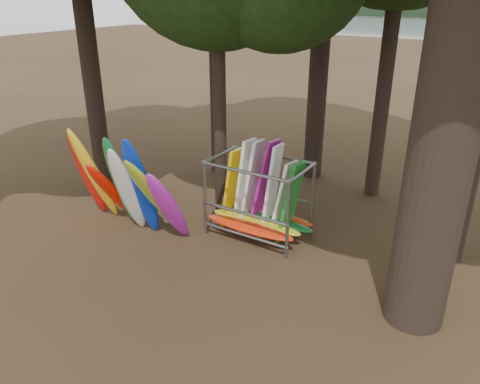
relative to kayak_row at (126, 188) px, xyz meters
The scene contains 3 objects.
ground 2.99m from the kayak_row, ahead, with size 120.00×120.00×0.00m, color #47331E.
kayak_row is the anchor object (origin of this frame).
storage_rack 3.66m from the kayak_row, 29.70° to the left, with size 3.16×1.54×2.73m.
Camera 1 is at (6.23, -8.12, 6.38)m, focal length 35.00 mm.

